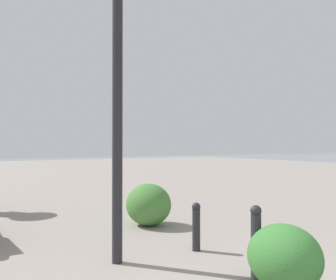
# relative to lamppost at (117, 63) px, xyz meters

# --- Properties ---
(lamppost) EXTENTS (0.98, 0.28, 4.06)m
(lamppost) POSITION_rel_lamppost_xyz_m (0.00, 0.00, 0.00)
(lamppost) COLOR #232328
(lamppost) RESTS_ON ground
(bollard_near) EXTENTS (0.13, 0.13, 0.89)m
(bollard_near) POSITION_rel_lamppost_xyz_m (-1.48, -1.10, -2.23)
(bollard_near) COLOR #232328
(bollard_near) RESTS_ON ground
(bollard_mid) EXTENTS (0.13, 0.13, 0.72)m
(bollard_mid) POSITION_rel_lamppost_xyz_m (-0.09, -1.24, -2.32)
(bollard_mid) COLOR #232328
(bollard_mid) RESTS_ON ground
(shrub_low) EXTENTS (0.85, 0.76, 0.72)m
(shrub_low) POSITION_rel_lamppost_xyz_m (-1.80, -1.21, -2.34)
(shrub_low) COLOR #387533
(shrub_low) RESTS_ON ground
(shrub_round) EXTENTS (0.97, 0.87, 0.82)m
(shrub_round) POSITION_rel_lamppost_xyz_m (1.79, -1.43, -2.29)
(shrub_round) COLOR #477F38
(shrub_round) RESTS_ON ground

